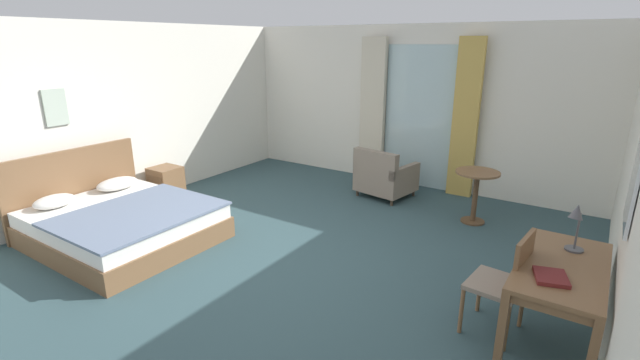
{
  "coord_description": "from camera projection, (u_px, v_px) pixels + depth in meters",
  "views": [
    {
      "loc": [
        2.94,
        -3.51,
        2.43
      ],
      "look_at": [
        0.43,
        0.27,
        1.01
      ],
      "focal_mm": 24.85,
      "sensor_mm": 36.0,
      "label": 1
    }
  ],
  "objects": [
    {
      "name": "ground",
      "position": [
        276.0,
        267.0,
        5.08
      ],
      "size": [
        6.97,
        7.98,
        0.1
      ],
      "primitive_type": "cube",
      "color": "#334C51"
    },
    {
      "name": "desk_lamp",
      "position": [
        576.0,
        220.0,
        3.63
      ],
      "size": [
        0.16,
        0.22,
        0.44
      ],
      "color": "#4C4C51",
      "rests_on": "writing_desk"
    },
    {
      "name": "round_cafe_table",
      "position": [
        476.0,
        186.0,
        6.07
      ],
      "size": [
        0.59,
        0.59,
        0.74
      ],
      "color": "brown",
      "rests_on": "ground"
    },
    {
      "name": "nightstand",
      "position": [
        166.0,
        183.0,
        7.09
      ],
      "size": [
        0.43,
        0.43,
        0.52
      ],
      "color": "brown",
      "rests_on": "ground"
    },
    {
      "name": "curtain_panel_right",
      "position": [
        465.0,
        119.0,
        6.98
      ],
      "size": [
        0.4,
        0.1,
        2.51
      ],
      "primitive_type": "cube",
      "color": "tan",
      "rests_on": "ground"
    },
    {
      "name": "desk_chair",
      "position": [
        506.0,
        279.0,
        3.7
      ],
      "size": [
        0.46,
        0.5,
        0.95
      ],
      "color": "gray",
      "rests_on": "ground"
    },
    {
      "name": "bed",
      "position": [
        120.0,
        221.0,
        5.59
      ],
      "size": [
        2.14,
        1.82,
        1.05
      ],
      "color": "brown",
      "rests_on": "ground"
    },
    {
      "name": "framed_picture",
      "position": [
        55.0,
        107.0,
        5.77
      ],
      "size": [
        0.03,
        0.29,
        0.48
      ],
      "color": "#B7C6B2"
    },
    {
      "name": "balcony_glass_door",
      "position": [
        418.0,
        118.0,
        7.51
      ],
      "size": [
        1.2,
        0.02,
        2.39
      ],
      "primitive_type": "cube",
      "color": "silver",
      "rests_on": "ground"
    },
    {
      "name": "writing_desk",
      "position": [
        561.0,
        274.0,
        3.54
      ],
      "size": [
        0.65,
        1.3,
        0.74
      ],
      "color": "brown",
      "rests_on": "ground"
    },
    {
      "name": "wall_mirror",
      "position": [
        636.0,
        176.0,
        3.1
      ],
      "size": [
        0.02,
        0.59,
        0.77
      ],
      "color": "silver"
    },
    {
      "name": "wall_left",
      "position": [
        98.0,
        120.0,
        6.36
      ],
      "size": [
        0.12,
        7.58,
        2.71
      ],
      "primitive_type": "cube",
      "color": "white",
      "rests_on": "ground"
    },
    {
      "name": "armchair_by_window",
      "position": [
        384.0,
        177.0,
        7.16
      ],
      "size": [
        0.91,
        0.87,
        0.81
      ],
      "color": "gray",
      "rests_on": "ground"
    },
    {
      "name": "wall_back",
      "position": [
        410.0,
        107.0,
        7.63
      ],
      "size": [
        6.57,
        0.12,
        2.71
      ],
      "primitive_type": "cube",
      "color": "white",
      "rests_on": "ground"
    },
    {
      "name": "curtain_panel_left",
      "position": [
        373.0,
        111.0,
        7.84
      ],
      "size": [
        0.45,
        0.1,
        2.51
      ],
      "primitive_type": "cube",
      "color": "beige",
      "rests_on": "ground"
    },
    {
      "name": "closed_book",
      "position": [
        551.0,
        277.0,
        3.29
      ],
      "size": [
        0.29,
        0.31,
        0.03
      ],
      "primitive_type": "cube",
      "rotation": [
        0.0,
        0.0,
        0.29
      ],
      "color": "maroon",
      "rests_on": "writing_desk"
    }
  ]
}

